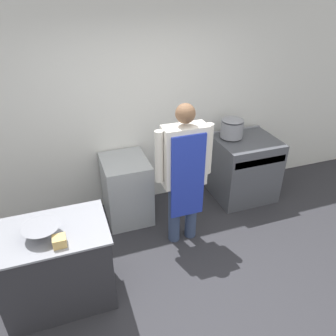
% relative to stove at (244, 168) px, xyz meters
% --- Properties ---
extents(ground_plane, '(14.00, 14.00, 0.00)m').
position_rel_stove_xyz_m(ground_plane, '(-1.37, -1.53, -0.45)').
color(ground_plane, '#2D2D33').
extents(wall_back, '(8.00, 0.05, 2.70)m').
position_rel_stove_xyz_m(wall_back, '(-1.37, 0.44, 0.90)').
color(wall_back, white).
rests_on(wall_back, ground_plane).
extents(prep_counter, '(1.03, 0.68, 0.86)m').
position_rel_stove_xyz_m(prep_counter, '(-2.65, -1.02, -0.02)').
color(prep_counter, '#2D2D33').
rests_on(prep_counter, ground_plane).
extents(stove, '(0.83, 0.73, 0.92)m').
position_rel_stove_xyz_m(stove, '(0.00, 0.00, 0.00)').
color(stove, '#4C4F56').
rests_on(stove, ground_plane).
extents(fridge_unit, '(0.57, 0.67, 0.86)m').
position_rel_stove_xyz_m(fridge_unit, '(-1.72, 0.06, -0.02)').
color(fridge_unit, '#A8ADB2').
rests_on(fridge_unit, ground_plane).
extents(person_cook, '(0.66, 0.24, 1.74)m').
position_rel_stove_xyz_m(person_cook, '(-1.18, -0.59, 0.54)').
color(person_cook, '#38476B').
rests_on(person_cook, ground_plane).
extents(mixing_bowl, '(0.33, 0.33, 0.11)m').
position_rel_stove_xyz_m(mixing_bowl, '(-2.70, -1.07, 0.46)').
color(mixing_bowl, gray).
rests_on(mixing_bowl, prep_counter).
extents(plastic_tub, '(0.11, 0.11, 0.09)m').
position_rel_stove_xyz_m(plastic_tub, '(-2.57, -1.24, 0.45)').
color(plastic_tub, '#D8B266').
rests_on(plastic_tub, prep_counter).
extents(stock_pot, '(0.31, 0.31, 0.27)m').
position_rel_stove_xyz_m(stock_pot, '(-0.19, 0.13, 0.61)').
color(stock_pot, gray).
rests_on(stock_pot, stove).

